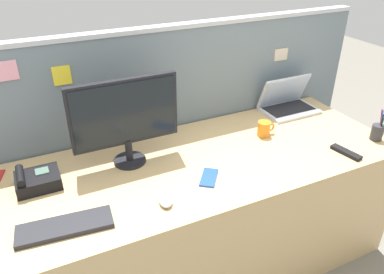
% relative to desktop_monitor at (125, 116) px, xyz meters
% --- Properties ---
extents(ground_plane, '(10.00, 10.00, 0.00)m').
position_rel_desktop_monitor_xyz_m(ground_plane, '(0.31, -0.15, -1.01)').
color(ground_plane, slate).
extents(desk, '(2.22, 0.81, 0.75)m').
position_rel_desktop_monitor_xyz_m(desk, '(0.31, -0.15, -0.63)').
color(desk, tan).
rests_on(desk, ground_plane).
extents(cubicle_divider, '(2.68, 0.07, 1.35)m').
position_rel_desktop_monitor_xyz_m(cubicle_divider, '(0.31, 0.29, -0.33)').
color(cubicle_divider, slate).
rests_on(cubicle_divider, ground_plane).
extents(desktop_monitor, '(0.54, 0.16, 0.45)m').
position_rel_desktop_monitor_xyz_m(desktop_monitor, '(0.00, 0.00, 0.00)').
color(desktop_monitor, black).
rests_on(desktop_monitor, desk).
extents(laptop, '(0.35, 0.24, 0.22)m').
position_rel_desktop_monitor_xyz_m(laptop, '(1.13, 0.15, -0.20)').
color(laptop, silver).
rests_on(laptop, desk).
extents(desk_phone, '(0.20, 0.16, 0.10)m').
position_rel_desktop_monitor_xyz_m(desk_phone, '(-0.45, -0.03, -0.22)').
color(desk_phone, black).
rests_on(desk_phone, desk).
extents(keyboard_main, '(0.39, 0.16, 0.02)m').
position_rel_desktop_monitor_xyz_m(keyboard_main, '(-0.38, -0.37, -0.25)').
color(keyboard_main, '#232328').
rests_on(keyboard_main, desk).
extents(computer_mouse_right_hand, '(0.08, 0.11, 0.03)m').
position_rel_desktop_monitor_xyz_m(computer_mouse_right_hand, '(0.04, -0.40, -0.24)').
color(computer_mouse_right_hand, silver).
rests_on(computer_mouse_right_hand, desk).
extents(pen_cup, '(0.07, 0.07, 0.18)m').
position_rel_desktop_monitor_xyz_m(pen_cup, '(1.34, -0.39, -0.21)').
color(pen_cup, '#333338').
rests_on(pen_cup, desk).
extents(cell_phone_blue_case, '(0.15, 0.16, 0.01)m').
position_rel_desktop_monitor_xyz_m(cell_phone_blue_case, '(0.30, -0.31, -0.25)').
color(cell_phone_blue_case, blue).
rests_on(cell_phone_blue_case, desk).
extents(tv_remote, '(0.07, 0.18, 0.02)m').
position_rel_desktop_monitor_xyz_m(tv_remote, '(1.07, -0.43, -0.25)').
color(tv_remote, black).
rests_on(tv_remote, desk).
extents(coffee_mug, '(0.11, 0.07, 0.09)m').
position_rel_desktop_monitor_xyz_m(coffee_mug, '(0.79, -0.07, -0.21)').
color(coffee_mug, orange).
rests_on(coffee_mug, desk).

